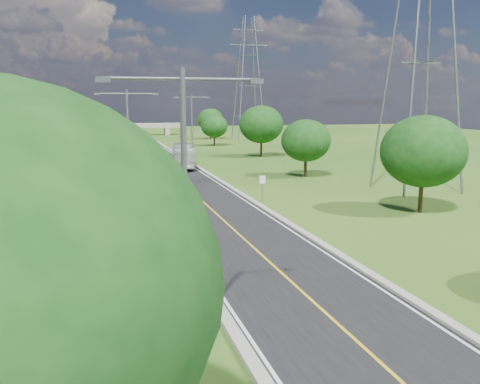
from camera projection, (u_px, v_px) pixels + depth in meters
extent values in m
plane|color=#1E4A15|center=(171.00, 173.00, 67.49)|extent=(260.00, 260.00, 0.00)
cube|color=black|center=(165.00, 167.00, 73.20)|extent=(8.00, 150.00, 0.06)
cube|color=gray|center=(133.00, 167.00, 72.09)|extent=(0.50, 150.00, 0.22)
cube|color=gray|center=(195.00, 166.00, 74.28)|extent=(0.50, 150.00, 0.22)
cylinder|color=slate|center=(262.00, 188.00, 47.69)|extent=(0.08, 0.08, 2.40)
cube|color=white|center=(262.00, 180.00, 47.53)|extent=(0.55, 0.04, 0.70)
cube|color=gray|center=(91.00, 132.00, 140.89)|extent=(1.20, 3.00, 2.00)
cube|color=gray|center=(167.00, 131.00, 146.05)|extent=(1.20, 3.00, 2.00)
cube|color=gray|center=(129.00, 126.00, 143.21)|extent=(30.00, 3.00, 1.20)
cylinder|color=slate|center=(185.00, 208.00, 19.43)|extent=(0.22, 0.22, 10.00)
cylinder|color=slate|center=(142.00, 78.00, 18.30)|extent=(2.80, 0.12, 0.12)
cylinder|color=slate|center=(221.00, 79.00, 19.02)|extent=(2.80, 0.12, 0.12)
cube|color=slate|center=(103.00, 79.00, 17.97)|extent=(0.50, 0.25, 0.18)
cube|color=slate|center=(256.00, 81.00, 19.37)|extent=(0.50, 0.25, 0.18)
cylinder|color=slate|center=(128.00, 143.00, 50.84)|extent=(0.22, 0.22, 10.00)
cylinder|color=slate|center=(111.00, 94.00, 49.71)|extent=(2.80, 0.12, 0.12)
cylinder|color=slate|center=(142.00, 94.00, 50.43)|extent=(2.80, 0.12, 0.12)
cube|color=slate|center=(97.00, 94.00, 49.38)|extent=(0.50, 0.25, 0.18)
cube|color=slate|center=(156.00, 94.00, 50.78)|extent=(0.50, 0.25, 0.18)
cylinder|color=slate|center=(192.00, 126.00, 85.34)|extent=(0.22, 0.22, 10.00)
cylinder|color=slate|center=(183.00, 97.00, 84.22)|extent=(2.80, 0.12, 0.12)
cylinder|color=slate|center=(200.00, 97.00, 84.94)|extent=(2.80, 0.12, 0.12)
cube|color=slate|center=(175.00, 97.00, 83.89)|extent=(0.50, 0.25, 0.18)
cube|color=slate|center=(208.00, 98.00, 85.28)|extent=(0.50, 0.25, 0.18)
cube|color=slate|center=(248.00, 45.00, 122.92)|extent=(9.00, 0.25, 0.25)
cube|color=slate|center=(248.00, 30.00, 122.37)|extent=(7.00, 0.25, 0.25)
cylinder|color=black|center=(36.00, 174.00, 53.83)|extent=(0.36, 0.36, 3.24)
ellipsoid|color=#0E360F|center=(33.00, 135.00, 53.18)|extent=(7.56, 7.56, 6.43)
cylinder|color=black|center=(38.00, 154.00, 76.19)|extent=(0.36, 0.36, 2.88)
ellipsoid|color=#0E360F|center=(37.00, 130.00, 75.61)|extent=(6.72, 6.72, 5.71)
cylinder|color=black|center=(65.00, 143.00, 99.71)|extent=(0.36, 0.36, 2.52)
ellipsoid|color=#0E360F|center=(64.00, 127.00, 99.20)|extent=(5.88, 5.88, 5.00)
cylinder|color=black|center=(421.00, 195.00, 42.82)|extent=(0.36, 0.36, 2.88)
ellipsoid|color=#0E360F|center=(423.00, 151.00, 42.24)|extent=(6.72, 6.72, 5.71)
cylinder|color=black|center=(305.00, 166.00, 63.53)|extent=(0.36, 0.36, 2.52)
ellipsoid|color=#0E360F|center=(306.00, 141.00, 63.02)|extent=(5.88, 5.88, 5.00)
cylinder|color=black|center=(261.00, 148.00, 86.85)|extent=(0.36, 0.36, 3.06)
ellipsoid|color=#0E360F|center=(261.00, 124.00, 86.23)|extent=(7.14, 7.14, 6.07)
cylinder|color=black|center=(214.00, 140.00, 109.11)|extent=(0.36, 0.36, 2.34)
ellipsoid|color=#0E360F|center=(214.00, 126.00, 108.63)|extent=(5.46, 5.46, 4.64)
cylinder|color=black|center=(211.00, 134.00, 129.02)|extent=(0.36, 0.36, 2.70)
ellipsoid|color=#0E360F|center=(211.00, 120.00, 128.47)|extent=(6.30, 6.30, 5.36)
imported|color=beige|center=(183.00, 156.00, 72.37)|extent=(3.96, 11.40, 3.11)
imported|color=white|center=(144.00, 149.00, 82.18)|extent=(4.34, 12.51, 3.41)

